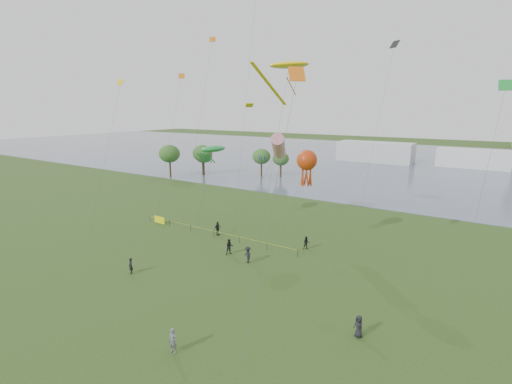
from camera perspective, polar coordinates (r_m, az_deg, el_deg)
The scene contains 19 objects.
ground_plane at distance 32.18m, azimuth -10.28°, elevation -17.45°, with size 400.00×400.00×0.00m, color #203912.
lake at distance 122.50m, azimuth 23.81°, elevation 4.14°, with size 400.00×120.00×0.08m, color slate.
pavilion_left at distance 119.83m, azimuth 17.86°, elevation 5.88°, with size 22.00×8.00×6.00m, color silver.
pavilion_right at distance 118.77m, azimuth 30.41°, elevation 4.44°, with size 18.00×7.00×5.00m, color silver.
trees at distance 89.67m, azimuth -6.40°, elevation 5.65°, with size 26.23×19.15×7.69m.
fence at distance 51.96m, azimuth -11.73°, elevation -4.90°, with size 24.07×0.07×1.05m.
kite_flyer at distance 27.27m, azimuth -12.67°, elevation -21.45°, with size 0.65×0.43×1.78m, color slate.
spectator_a at distance 42.14m, azimuth -4.09°, elevation -8.39°, with size 0.88×0.68×1.80m, color black.
spectator_b at distance 39.87m, azimuth -1.31°, elevation -9.63°, with size 1.17×0.67×1.80m, color black.
spectator_c at distance 48.41m, azimuth -5.94°, elevation -5.59°, with size 1.06×0.44×1.80m, color black.
spectator_d at distance 29.17m, azimuth 15.51°, elevation -19.30°, with size 0.81×0.53×1.65m, color black.
spectator_f at distance 39.48m, azimuth -18.72°, elevation -10.71°, with size 0.59×0.39×1.63m, color black.
spectator_g at distance 43.90m, azimuth 7.77°, elevation -7.77°, with size 0.75×0.59×1.55m, color black.
kite_stingray at distance 44.47m, azimuth 4.99°, elevation 18.81°, with size 4.84×9.99×21.27m.
kite_windsock at distance 49.52m, azimuth 3.48°, elevation 7.05°, with size 5.48×7.71×13.07m.
kite_creature at distance 49.89m, azimuth -6.62°, elevation 6.58°, with size 2.35×6.60×11.24m.
kite_octopus at distance 41.36m, azimuth 7.83°, elevation 4.79°, with size 2.27×7.65×11.64m.
kite_delta at distance 30.65m, azimuth 5.82°, elevation 15.61°, with size 2.92×11.81×19.38m.
small_kites at distance 47.19m, azimuth -0.75°, elevation 21.11°, with size 43.11×13.21×14.75m.
Camera 1 is at (19.56, -19.86, 16.09)m, focal length 26.00 mm.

